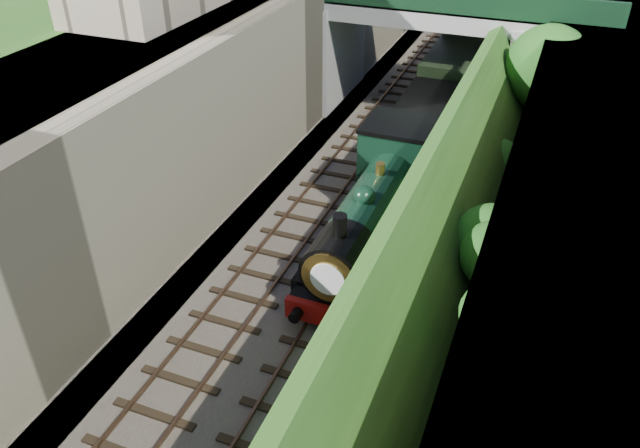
% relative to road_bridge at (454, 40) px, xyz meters
% --- Properties ---
extents(trackbed, '(10.00, 90.00, 0.20)m').
position_rel_road_bridge_xyz_m(trackbed, '(-0.94, -4.00, -3.98)').
color(trackbed, '#473F38').
rests_on(trackbed, ground).
extents(retaining_wall, '(1.00, 90.00, 7.00)m').
position_rel_road_bridge_xyz_m(retaining_wall, '(-6.44, -4.00, -0.58)').
color(retaining_wall, '#756B56').
rests_on(retaining_wall, ground).
extents(street_plateau_left, '(6.00, 90.00, 7.00)m').
position_rel_road_bridge_xyz_m(street_plateau_left, '(-9.94, -4.00, -0.58)').
color(street_plateau_left, '#262628').
rests_on(street_plateau_left, ground).
extents(street_plateau_right, '(8.00, 90.00, 6.25)m').
position_rel_road_bridge_xyz_m(street_plateau_right, '(8.56, -4.00, -0.95)').
color(street_plateau_right, '#262628').
rests_on(street_plateau_right, ground).
extents(embankment_slope, '(4.78, 90.00, 6.49)m').
position_rel_road_bridge_xyz_m(embankment_slope, '(4.00, -2.24, -1.38)').
color(embankment_slope, '#1E4714').
rests_on(embankment_slope, ground).
extents(track_left, '(2.50, 90.00, 0.20)m').
position_rel_road_bridge_xyz_m(track_left, '(-2.94, -4.00, -3.83)').
color(track_left, black).
rests_on(track_left, trackbed).
extents(track_right, '(2.50, 90.00, 0.20)m').
position_rel_road_bridge_xyz_m(track_right, '(0.26, -4.00, -3.83)').
color(track_right, black).
rests_on(track_right, trackbed).
extents(road_bridge, '(16.00, 6.40, 7.25)m').
position_rel_road_bridge_xyz_m(road_bridge, '(0.00, 0.00, 0.00)').
color(road_bridge, gray).
rests_on(road_bridge, ground).
extents(tree, '(3.60, 3.80, 6.60)m').
position_rel_road_bridge_xyz_m(tree, '(4.97, -4.56, 0.57)').
color(tree, black).
rests_on(tree, ground).
extents(locomotive, '(3.10, 10.22, 3.83)m').
position_rel_road_bridge_xyz_m(locomotive, '(0.26, -13.74, -2.18)').
color(locomotive, black).
rests_on(locomotive, trackbed).
extents(tender, '(2.70, 6.00, 3.05)m').
position_rel_road_bridge_xyz_m(tender, '(0.26, -6.37, -2.46)').
color(tender, black).
rests_on(tender, trackbed).
extents(coach_front, '(2.90, 18.00, 3.70)m').
position_rel_road_bridge_xyz_m(coach_front, '(0.26, 6.23, -2.03)').
color(coach_front, black).
rests_on(coach_front, trackbed).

